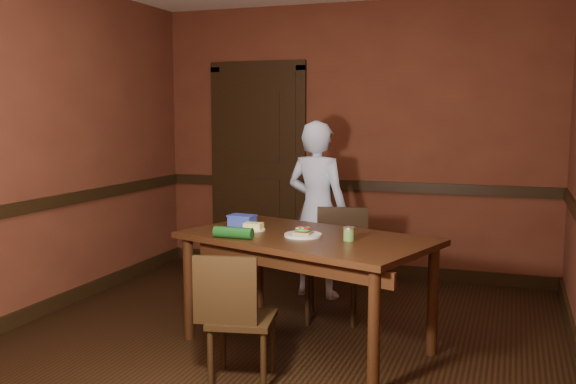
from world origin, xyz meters
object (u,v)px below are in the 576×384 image
Objects in this scene: chair_near at (242,317)px; food_tub at (242,220)px; sauce_jar at (349,234)px; dining_table at (307,291)px; cheese_saucer at (254,227)px; chair_far at (332,265)px; person at (317,209)px; sandwich_plate at (303,234)px.

food_tub reaches higher than chair_near.
chair_near is at bearing -129.37° from sauce_jar.
chair_near is at bearing -61.03° from food_tub.
cheese_saucer is at bearing -170.69° from dining_table.
sauce_jar is 0.93m from food_tub.
dining_table is 1.92× the size of chair_far.
dining_table is 2.08× the size of chair_near.
person is at bearing 115.30° from sauce_jar.
dining_table is 0.59m from cheese_saucer.
cheese_saucer reaches higher than dining_table.
chair_far is at bearing 53.67° from cheese_saucer.
chair_far is 9.61× the size of sauce_jar.
chair_far is 0.75m from person.
chair_far is 0.76m from sandwich_plate.
chair_far is at bearing 113.85° from sauce_jar.
sauce_jar reaches higher than food_tub.
chair_near is 1.06m from food_tub.
chair_far is at bearing 107.76° from dining_table.
food_tub is at bearing 86.29° from person.
dining_table is at bearing -14.25° from food_tub.
dining_table is 0.71m from chair_near.
food_tub is at bearing -78.06° from chair_near.
cheese_saucer is at bearing 169.50° from sauce_jar.
sandwich_plate is 1.24× the size of food_tub.
chair_far reaches higher than food_tub.
person reaches higher than chair_far.
sauce_jar reaches higher than chair_near.
food_tub is (-0.15, 0.14, 0.02)m from cheese_saucer.
dining_table is at bearing 64.18° from sandwich_plate.
person reaches higher than sauce_jar.
chair_far is 4.25× the size of food_tub.
sandwich_plate is at bearing -103.42° from chair_far.
dining_table is 9.78× the size of cheese_saucer.
chair_near is 1.95m from person.
chair_near is at bearing -72.62° from cheese_saucer.
chair_far is 1.08× the size of chair_near.
dining_table is 18.49× the size of sauce_jar.
sandwich_plate reaches higher than cheese_saucer.
dining_table is 0.55m from sauce_jar.
sauce_jar reaches higher than cheese_saucer.
sauce_jar reaches higher than chair_far.
sandwich_plate is 1.49× the size of cheese_saucer.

